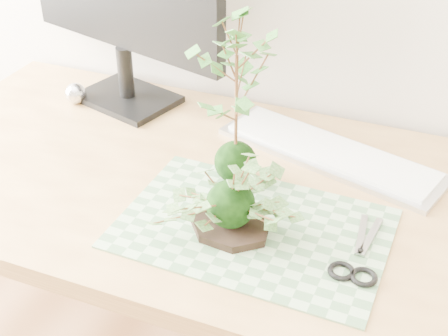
{
  "coord_description": "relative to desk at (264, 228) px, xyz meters",
  "views": [
    {
      "loc": [
        0.34,
        0.29,
        1.45
      ],
      "look_at": [
        0.0,
        1.14,
        0.84
      ],
      "focal_mm": 50.0,
      "sensor_mm": 36.0,
      "label": 1
    }
  ],
  "objects": [
    {
      "name": "foil_ball",
      "position": [
        -0.55,
        0.18,
        0.11
      ],
      "size": [
        0.05,
        0.05,
        0.05
      ],
      "primitive_type": "sphere",
      "color": "silver",
      "rests_on": "desk"
    },
    {
      "name": "ivy_kokedama",
      "position": [
        -0.02,
        -0.14,
        0.19
      ],
      "size": [
        0.26,
        0.26,
        0.17
      ],
      "rotation": [
        0.0,
        0.0,
        -0.08
      ],
      "color": "black",
      "rests_on": "stone_dish"
    },
    {
      "name": "stone_dish",
      "position": [
        -0.02,
        -0.14,
        0.1
      ],
      "size": [
        0.16,
        0.16,
        0.01
      ],
      "primitive_type": "cylinder",
      "rotation": [
        0.0,
        0.0,
        -0.1
      ],
      "color": "black",
      "rests_on": "cutting_mat"
    },
    {
      "name": "keyboard",
      "position": [
        0.08,
        0.18,
        0.1
      ],
      "size": [
        0.51,
        0.27,
        0.02
      ],
      "rotation": [
        0.0,
        0.0,
        -0.28
      ],
      "color": "silver",
      "rests_on": "desk"
    },
    {
      "name": "cutting_mat",
      "position": [
        0.02,
        -0.11,
        0.09
      ],
      "size": [
        0.48,
        0.33,
        0.0
      ],
      "primitive_type": "cube",
      "rotation": [
        0.0,
        0.0,
        -0.02
      ],
      "color": "#517D4F",
      "rests_on": "desk"
    },
    {
      "name": "maple_kokedama",
      "position": [
        -0.07,
        0.02,
        0.33
      ],
      "size": [
        0.23,
        0.23,
        0.35
      ],
      "rotation": [
        0.0,
        0.0,
        0.28
      ],
      "color": "black",
      "rests_on": "desk"
    },
    {
      "name": "desk",
      "position": [
        0.0,
        0.0,
        0.0
      ],
      "size": [
        1.6,
        0.7,
        0.74
      ],
      "color": "tan",
      "rests_on": "ground_plane"
    },
    {
      "name": "scissors",
      "position": [
        0.21,
        -0.15,
        0.1
      ],
      "size": [
        0.08,
        0.18,
        0.01
      ],
      "rotation": [
        0.0,
        0.0,
        -0.01
      ],
      "color": "gray",
      "rests_on": "cutting_mat"
    }
  ]
}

